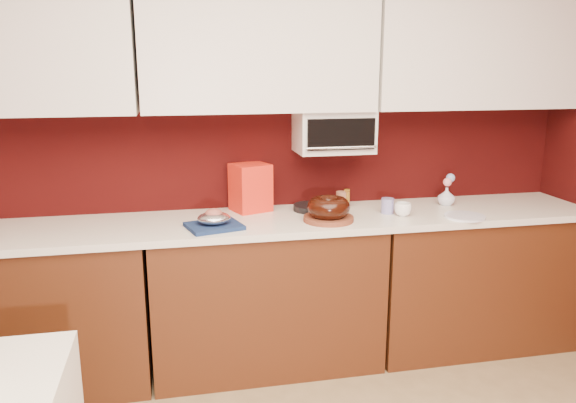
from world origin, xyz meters
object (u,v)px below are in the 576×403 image
Objects in this scene: foil_ham_nest at (214,218)px; pandoro_box at (250,187)px; coffee_mug at (403,208)px; flower_vase at (446,195)px; bundt_cake at (329,207)px; blue_jar at (387,206)px; toaster_oven at (333,131)px.

foil_ham_nest is 0.43m from pandoro_box.
coffee_mug is 0.42m from flower_vase.
foil_ham_nest is 1.40× the size of flower_vase.
pandoro_box is at bearing 140.25° from bundt_cake.
bundt_cake is 0.65m from foil_ham_nest.
coffee_mug reaches higher than foil_ham_nest.
blue_jar is at bearing 129.77° from coffee_mug.
toaster_oven is at bearing -25.04° from pandoro_box.
pandoro_box is (0.25, 0.34, 0.09)m from foil_ham_nest.
pandoro_box is 2.23× the size of flower_vase.
flower_vase reaches higher than foil_ham_nest.
bundt_cake is at bearing -59.51° from pandoro_box.
coffee_mug is at bearing 1.52° from foil_ham_nest.
flower_vase reaches higher than blue_jar.
foil_ham_nest is at bearing -171.43° from flower_vase.
bundt_cake reaches higher than flower_vase.
coffee_mug is at bearing -39.89° from pandoro_box.
pandoro_box is (-0.40, 0.33, 0.06)m from bundt_cake.
blue_jar is at bearing 13.70° from bundt_cake.
toaster_oven is 0.50m from bundt_cake.
toaster_oven is 0.55m from blue_jar.
pandoro_box reaches higher than bundt_cake.
toaster_oven is 0.91m from foil_ham_nest.
bundt_cake is 0.85× the size of pandoro_box.
bundt_cake reaches higher than coffee_mug.
foil_ham_nest is at bearing -178.93° from bundt_cake.
blue_jar reaches higher than foil_ham_nest.
foil_ham_nest is 1.49m from flower_vase.
toaster_oven is 0.62m from coffee_mug.
toaster_oven is at bearing 142.95° from coffee_mug.
toaster_oven reaches higher than blue_jar.
toaster_oven is 2.51× the size of foil_ham_nest.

